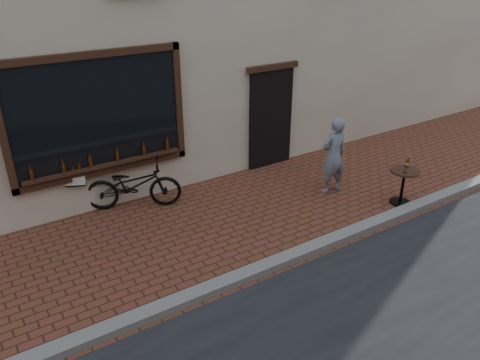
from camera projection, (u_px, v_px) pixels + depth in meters
ground at (300, 265)px, 7.36m from camera, size 90.00×90.00×0.00m
kerb at (292, 256)px, 7.49m from camera, size 90.00×0.25×0.12m
cargo_bicycle at (131, 185)px, 8.85m from camera, size 2.15×1.37×1.01m
bistro_table at (404, 180)px, 8.99m from camera, size 0.55×0.55×0.94m
pedestrian at (334, 156)px, 9.32m from camera, size 0.60×0.41×1.59m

